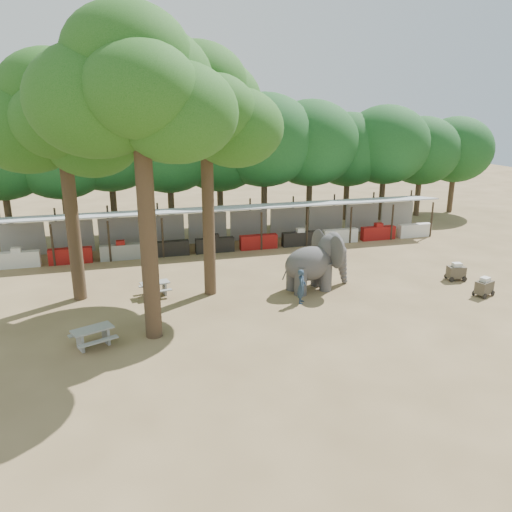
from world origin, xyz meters
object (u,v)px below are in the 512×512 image
object	(u,v)px
yard_tree_center	(134,89)
cart_front	(484,287)
picnic_table_far	(155,287)
yard_tree_back	(202,109)
cart_back	(456,272)
handler	(302,286)
yard_tree_left	(58,117)
picnic_table_near	(93,335)
elephant	(317,262)

from	to	relation	value
yard_tree_center	cart_front	xyz separation A→B (m)	(15.57, -0.05, -8.75)
yard_tree_center	picnic_table_far	bearing A→B (deg)	82.50
yard_tree_back	picnic_table_far	bearing A→B (deg)	174.86
yard_tree_center	cart_back	world-z (taller)	yard_tree_center
yard_tree_center	cart_front	distance (m)	17.86
handler	picnic_table_far	world-z (taller)	handler
yard_tree_back	yard_tree_left	bearing A→B (deg)	170.54
yard_tree_left	yard_tree_back	bearing A→B (deg)	-9.46
yard_tree_center	picnic_table_near	xyz separation A→B (m)	(-2.13, -0.48, -8.73)
yard_tree_center	cart_front	size ratio (longest dim) A/B	10.97
yard_tree_center	yard_tree_back	bearing A→B (deg)	53.14
elephant	cart_back	xyz separation A→B (m)	(7.44, -0.80, -0.93)
picnic_table_near	cart_back	distance (m)	18.07
yard_tree_center	cart_front	bearing A→B (deg)	-0.18
elephant	handler	bearing A→B (deg)	-141.95
yard_tree_center	handler	bearing A→B (deg)	12.12
cart_front	cart_back	distance (m)	2.29
picnic_table_far	cart_front	distance (m)	15.61
cart_front	elephant	bearing A→B (deg)	136.90
yard_tree_left	handler	bearing A→B (deg)	-19.52
yard_tree_center	yard_tree_back	size ratio (longest dim) A/B	1.06
yard_tree_back	handler	bearing A→B (deg)	-32.73
yard_tree_back	cart_front	distance (m)	15.49
picnic_table_far	elephant	bearing A→B (deg)	-17.94
yard_tree_left	cart_back	xyz separation A→B (m)	(18.73, -2.76, -7.74)
yard_tree_center	elephant	size ratio (longest dim) A/B	3.23
yard_tree_back	picnic_table_far	size ratio (longest dim) A/B	7.50
yard_tree_back	handler	world-z (taller)	yard_tree_back
yard_tree_back	handler	size ratio (longest dim) A/B	7.13
yard_tree_left	picnic_table_near	xyz separation A→B (m)	(0.87, -5.48, -7.72)
yard_tree_left	elephant	size ratio (longest dim) A/B	2.96
yard_tree_left	picnic_table_near	world-z (taller)	yard_tree_left
yard_tree_center	cart_front	world-z (taller)	yard_tree_center
elephant	cart_front	bearing A→B (deg)	-33.31
handler	picnic_table_far	size ratio (longest dim) A/B	1.05
cart_front	handler	bearing A→B (deg)	149.81
yard_tree_left	picnic_table_near	size ratio (longest dim) A/B	5.91
handler	cart_back	size ratio (longest dim) A/B	1.53
picnic_table_far	cart_back	world-z (taller)	cart_back
yard_tree_back	cart_back	size ratio (longest dim) A/B	10.91
yard_tree_left	handler	distance (m)	12.86
handler	picnic_table_far	bearing A→B (deg)	93.95
elephant	picnic_table_near	world-z (taller)	elephant
yard_tree_left	handler	size ratio (longest dim) A/B	6.92
elephant	picnic_table_near	distance (m)	11.03
handler	cart_front	size ratio (longest dim) A/B	1.45
picnic_table_far	cart_back	size ratio (longest dim) A/B	1.45
yard_tree_left	yard_tree_center	distance (m)	5.92
yard_tree_left	handler	world-z (taller)	yard_tree_left
yard_tree_left	cart_back	size ratio (longest dim) A/B	10.59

